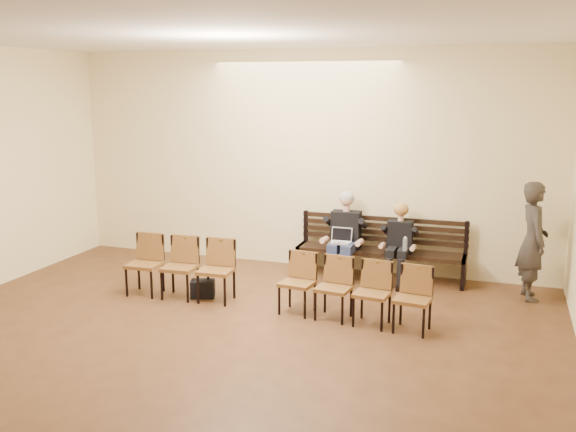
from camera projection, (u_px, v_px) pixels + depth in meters
name	position (u px, v px, depth m)	size (l,w,h in m)	color
ground	(147.00, 404.00, 6.05)	(10.00, 10.00, 0.00)	brown
room_walls	(178.00, 128.00, 6.27)	(8.02, 10.01, 3.51)	#FBE8B4
bench	(380.00, 264.00, 9.90)	(2.60, 0.90, 0.45)	black
seated_man	(344.00, 236.00, 9.87)	(0.55, 0.76, 1.32)	black
seated_woman	(399.00, 248.00, 9.63)	(0.46, 0.64, 1.07)	black
laptop	(339.00, 245.00, 9.70)	(0.32, 0.25, 0.23)	#BAB9BE
water_bottle	(405.00, 251.00, 9.37)	(0.07, 0.07, 0.22)	silver
bag	(203.00, 289.00, 9.05)	(0.33, 0.23, 0.24)	black
passerby	(534.00, 232.00, 8.83)	(0.70, 0.46, 1.91)	#342F2A
chair_row_front	(180.00, 268.00, 8.98)	(1.55, 0.47, 0.86)	brown
chair_row_back	(353.00, 291.00, 8.06)	(1.95, 0.44, 0.80)	brown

